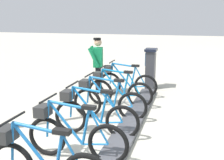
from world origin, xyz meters
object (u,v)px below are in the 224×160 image
object	(u,v)px
bike_docked_2	(106,100)
bike_docked_3	(92,115)
payment_kiosk	(150,68)
worker_near_rack	(98,64)
bike_docked_1	(117,90)
bike_docked_4	(72,134)
bike_docked_0	(125,82)

from	to	relation	value
bike_docked_2	bike_docked_3	size ratio (longest dim) A/B	1.00
payment_kiosk	bike_docked_3	size ratio (longest dim) A/B	0.74
bike_docked_2	worker_near_rack	xyz separation A→B (m)	(0.85, -1.94, 0.48)
bike_docked_1	worker_near_rack	world-z (taller)	worker_near_rack
payment_kiosk	bike_docked_2	size ratio (longest dim) A/B	0.74
bike_docked_1	bike_docked_4	size ratio (longest dim) A/B	1.00
payment_kiosk	bike_docked_1	bearing A→B (deg)	74.35
bike_docked_0	payment_kiosk	bearing A→B (deg)	-117.31
bike_docked_3	bike_docked_4	distance (m)	0.93
bike_docked_2	bike_docked_4	world-z (taller)	same
payment_kiosk	bike_docked_0	world-z (taller)	payment_kiosk
bike_docked_1	bike_docked_3	xyz separation A→B (m)	(0.00, 1.87, 0.00)
bike_docked_1	worker_near_rack	size ratio (longest dim) A/B	1.04
bike_docked_3	worker_near_rack	bearing A→B (deg)	-73.56
bike_docked_3	bike_docked_4	bearing A→B (deg)	90.00
bike_docked_3	worker_near_rack	xyz separation A→B (m)	(0.85, -2.87, 0.48)
payment_kiosk	bike_docked_2	bearing A→B (deg)	79.12
bike_docked_0	bike_docked_2	world-z (taller)	same
bike_docked_0	bike_docked_4	distance (m)	3.74
bike_docked_3	worker_near_rack	world-z (taller)	worker_near_rack
bike_docked_4	bike_docked_2	bearing A→B (deg)	-90.00
payment_kiosk	bike_docked_1	xyz separation A→B (m)	(0.57, 2.04, -0.24)
bike_docked_1	bike_docked_3	size ratio (longest dim) A/B	1.00
bike_docked_3	bike_docked_4	xyz separation A→B (m)	(0.00, 0.93, 0.00)
bike_docked_0	bike_docked_3	bearing A→B (deg)	90.00
bike_docked_1	bike_docked_2	distance (m)	0.93
bike_docked_2	bike_docked_4	xyz separation A→B (m)	(0.00, 1.87, 0.00)
bike_docked_3	worker_near_rack	distance (m)	3.03
bike_docked_1	bike_docked_2	xyz separation A→B (m)	(0.00, 0.93, 0.00)
worker_near_rack	bike_docked_1	bearing A→B (deg)	130.22
bike_docked_0	bike_docked_1	bearing A→B (deg)	90.00
payment_kiosk	bike_docked_4	distance (m)	4.88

